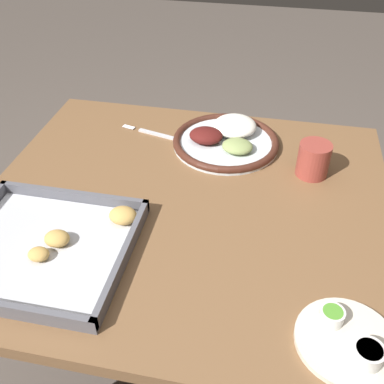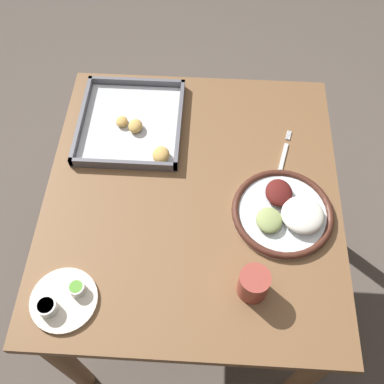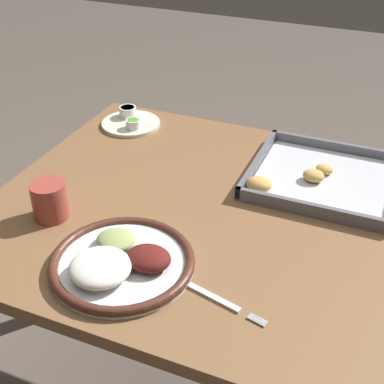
# 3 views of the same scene
# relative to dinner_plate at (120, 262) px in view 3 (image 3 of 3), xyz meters

# --- Properties ---
(dining_table) EXTENTS (0.92, 0.84, 0.71)m
(dining_table) POSITION_rel_dinner_plate_xyz_m (0.06, 0.26, -0.14)
(dining_table) COLOR brown
(dining_table) RESTS_ON ground_plane
(dinner_plate) EXTENTS (0.28, 0.28, 0.05)m
(dinner_plate) POSITION_rel_dinner_plate_xyz_m (0.00, 0.00, 0.00)
(dinner_plate) COLOR silver
(dinner_plate) RESTS_ON dining_table
(fork) EXTENTS (0.20, 0.06, 0.00)m
(fork) POSITION_rel_dinner_plate_xyz_m (0.19, -0.01, -0.01)
(fork) COLOR silver
(fork) RESTS_ON dining_table
(saucer_plate) EXTENTS (0.17, 0.17, 0.04)m
(saucer_plate) POSITION_rel_dinner_plate_xyz_m (-0.28, 0.56, -0.00)
(saucer_plate) COLOR beige
(saucer_plate) RESTS_ON dining_table
(baking_tray) EXTENTS (0.35, 0.32, 0.04)m
(baking_tray) POSITION_rel_dinner_plate_xyz_m (0.29, 0.46, -0.00)
(baking_tray) COLOR #595960
(baking_tray) RESTS_ON dining_table
(drinking_cup) EXTENTS (0.08, 0.08, 0.08)m
(drinking_cup) POSITION_rel_dinner_plate_xyz_m (-0.22, 0.09, 0.03)
(drinking_cup) COLOR #993D33
(drinking_cup) RESTS_ON dining_table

